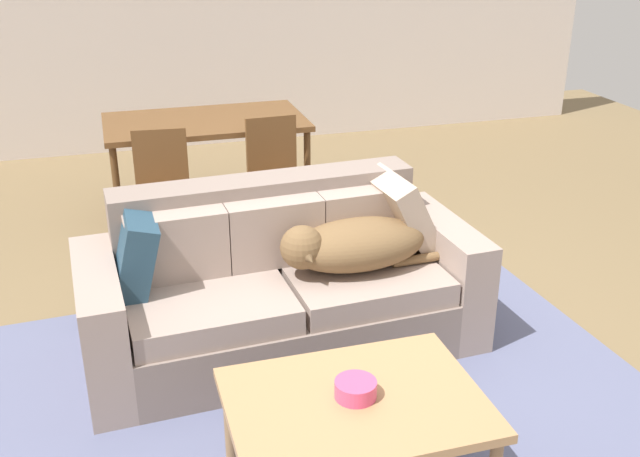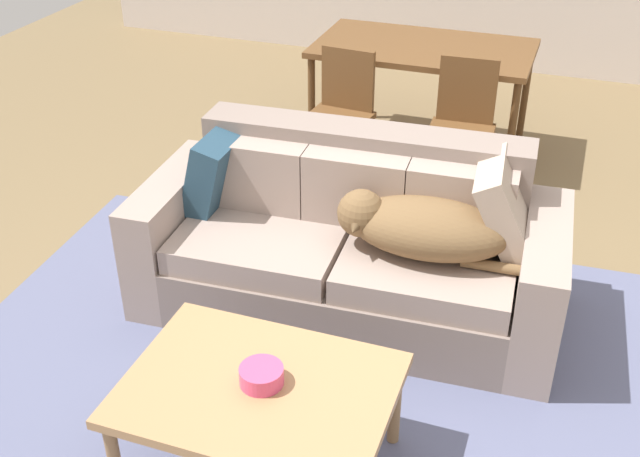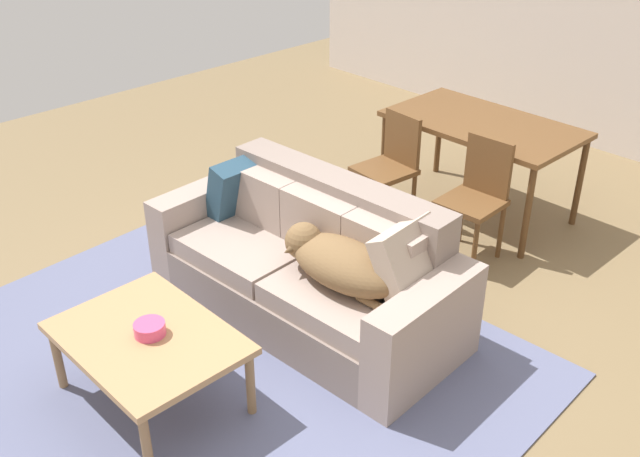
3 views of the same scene
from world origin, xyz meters
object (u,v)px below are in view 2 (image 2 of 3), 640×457
at_px(coffee_table, 259,395).
at_px(dining_chair_near_right, 462,123).
at_px(couch, 350,247).
at_px(throw_pillow_by_left_arm, 215,171).
at_px(throw_pillow_by_right_arm, 507,208).
at_px(dining_chair_near_left, 341,110).
at_px(dining_table, 424,55).
at_px(bowl_on_coffee_table, 261,376).
at_px(dog_on_left_cushion, 419,227).

xyz_separation_m(coffee_table, dining_chair_near_right, (0.28, 2.55, 0.10)).
distance_m(couch, dining_chair_near_right, 1.39).
bearing_deg(throw_pillow_by_left_arm, coffee_table, -58.13).
relative_size(couch, throw_pillow_by_right_arm, 4.73).
bearing_deg(dining_chair_near_right, dining_chair_near_left, 179.74).
relative_size(dining_table, dining_chair_near_left, 1.69).
distance_m(throw_pillow_by_left_arm, bowl_on_coffee_table, 1.42).
distance_m(coffee_table, dining_table, 3.16).
height_order(dog_on_left_cushion, bowl_on_coffee_table, dog_on_left_cushion).
bearing_deg(throw_pillow_by_right_arm, dining_chair_near_left, 134.73).
xyz_separation_m(couch, bowl_on_coffee_table, (0.02, -1.18, 0.15)).
bearing_deg(coffee_table, dining_table, 92.06).
bearing_deg(bowl_on_coffee_table, throw_pillow_by_left_arm, 122.48).
bearing_deg(throw_pillow_by_left_arm, dining_chair_near_left, 79.09).
height_order(couch, throw_pillow_by_left_arm, couch).
xyz_separation_m(coffee_table, bowl_on_coffee_table, (0.01, 0.02, 0.08)).
height_order(couch, coffee_table, couch).
distance_m(coffee_table, dining_chair_near_right, 2.57).
distance_m(bowl_on_coffee_table, dining_table, 3.14).
bearing_deg(throw_pillow_by_right_arm, dining_table, 114.04).
relative_size(throw_pillow_by_left_arm, dining_chair_near_right, 0.45).
distance_m(throw_pillow_by_left_arm, dining_chair_near_right, 1.70).
xyz_separation_m(dog_on_left_cushion, bowl_on_coffee_table, (-0.34, -1.08, -0.10)).
bearing_deg(dining_chair_near_left, dog_on_left_cushion, -53.69).
bearing_deg(dog_on_left_cushion, dining_table, 99.65).
relative_size(throw_pillow_by_right_arm, dining_chair_near_right, 0.50).
relative_size(throw_pillow_by_right_arm, dining_table, 0.31).
height_order(throw_pillow_by_left_arm, coffee_table, throw_pillow_by_left_arm).
relative_size(throw_pillow_by_right_arm, bowl_on_coffee_table, 2.68).
height_order(couch, dining_chair_near_right, dining_chair_near_right).
height_order(throw_pillow_by_left_arm, throw_pillow_by_right_arm, throw_pillow_by_right_arm).
relative_size(coffee_table, dining_table, 0.68).
relative_size(coffee_table, dining_chair_near_right, 1.13).
relative_size(bowl_on_coffee_table, dining_chair_near_right, 0.19).
height_order(dog_on_left_cushion, throw_pillow_by_left_arm, throw_pillow_by_left_arm).
distance_m(couch, bowl_on_coffee_table, 1.19).
bearing_deg(couch, coffee_table, -92.14).
distance_m(throw_pillow_by_right_arm, coffee_table, 1.50).
height_order(coffee_table, dining_table, dining_table).
xyz_separation_m(couch, dining_chair_near_left, (-0.49, 1.32, 0.15)).
distance_m(coffee_table, dining_chair_near_left, 2.57).
xyz_separation_m(couch, dining_table, (-0.10, 1.95, 0.36)).
xyz_separation_m(dog_on_left_cushion, dining_table, (-0.46, 2.05, 0.11)).
relative_size(bowl_on_coffee_table, dining_table, 0.11).
relative_size(couch, coffee_table, 2.11).
relative_size(throw_pillow_by_right_arm, coffee_table, 0.45).
bearing_deg(bowl_on_coffee_table, coffee_table, -108.17).
relative_size(throw_pillow_by_left_arm, dining_chair_near_left, 0.46).
bearing_deg(couch, bowl_on_coffee_table, -91.83).
bearing_deg(coffee_table, throw_pillow_by_right_arm, 61.06).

